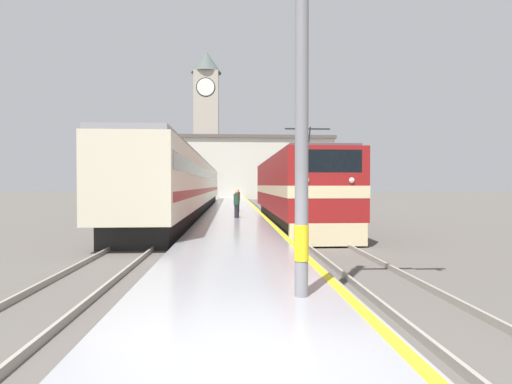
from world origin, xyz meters
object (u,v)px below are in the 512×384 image
at_px(passenger_train, 191,185).
at_px(person_on_platform, 237,204).
at_px(clock_tower, 207,120).
at_px(locomotive_train, 294,190).
at_px(catenary_mast, 308,33).
at_px(second_waiting_passenger, 237,200).

relative_size(passenger_train, person_on_platform, 26.96).
bearing_deg(clock_tower, person_on_platform, -84.55).
bearing_deg(passenger_train, person_on_platform, -72.01).
distance_m(locomotive_train, passenger_train, 14.01).
height_order(catenary_mast, person_on_platform, catenary_mast).
height_order(person_on_platform, clock_tower, clock_tower).
xyz_separation_m(catenary_mast, clock_tower, (-5.72, 65.74, 9.23)).
xyz_separation_m(passenger_train, second_waiting_passenger, (3.78, -6.27, -1.03)).
height_order(passenger_train, clock_tower, clock_tower).
bearing_deg(clock_tower, passenger_train, -88.37).
distance_m(second_waiting_passenger, clock_tower, 46.80).
distance_m(catenary_mast, second_waiting_passenger, 21.30).
xyz_separation_m(locomotive_train, person_on_platform, (-3.10, 1.04, -0.76)).
relative_size(catenary_mast, person_on_platform, 5.55).
height_order(locomotive_train, second_waiting_passenger, locomotive_train).
bearing_deg(second_waiting_passenger, catenary_mast, -87.69).
xyz_separation_m(catenary_mast, second_waiting_passenger, (-0.85, 20.99, -3.55)).
bearing_deg(catenary_mast, locomotive_train, 81.93).
bearing_deg(clock_tower, catenary_mast, -85.03).
xyz_separation_m(person_on_platform, second_waiting_passenger, (0.13, 4.97, 0.03)).
xyz_separation_m(locomotive_train, clock_tower, (-7.84, 50.77, 12.05)).
distance_m(passenger_train, clock_tower, 40.25).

